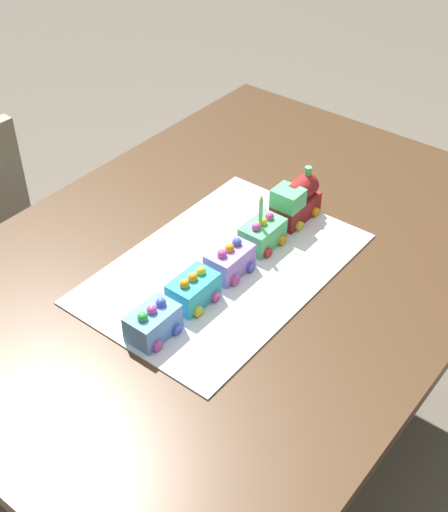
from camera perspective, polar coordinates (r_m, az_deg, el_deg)
ground_plane at (r=2.07m, az=0.82°, el=-15.95°), size 8.00×8.00×0.00m
dining_table at (r=1.60m, az=1.03°, el=-2.77°), size 1.40×1.00×0.74m
cake_board at (r=1.49m, az=0.00°, el=-0.96°), size 0.60×0.40×0.00m
cake_locomotive at (r=1.61m, az=5.87°, el=4.50°), size 0.14×0.08×0.12m
cake_car_flatbed_mint_green at (r=1.53m, az=3.17°, el=1.84°), size 0.10×0.08×0.07m
cake_car_hopper_lavender at (r=1.46m, az=0.46°, el=-0.35°), size 0.10×0.08×0.07m
cake_car_caboose_turquoise at (r=1.39m, az=-2.54°, el=-2.78°), size 0.10×0.08×0.07m
cake_car_gondola_sky_blue at (r=1.33m, az=-5.84°, el=-5.43°), size 0.10×0.08×0.07m
birthday_candle at (r=1.48m, az=3.04°, el=3.94°), size 0.01×0.01×0.07m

